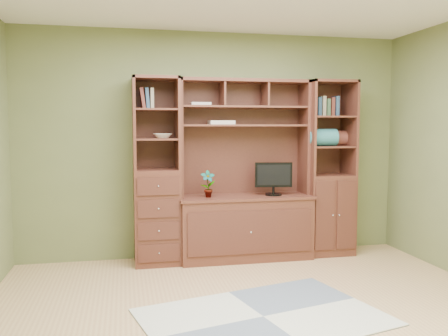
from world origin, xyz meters
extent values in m
cube|color=tan|center=(0.00, 0.00, 0.00)|extent=(4.60, 4.10, 0.04)
cube|color=olive|center=(0.00, 2.00, 1.30)|extent=(4.50, 0.04, 2.60)
cube|color=olive|center=(0.00, -2.00, 1.30)|extent=(4.50, 0.04, 2.60)
cube|color=#51271C|center=(0.30, 1.73, 1.02)|extent=(1.54, 0.53, 2.05)
cube|color=#51271C|center=(-0.70, 1.77, 1.02)|extent=(0.50, 0.45, 2.05)
cube|color=#51271C|center=(1.32, 1.77, 1.02)|extent=(0.55, 0.45, 2.05)
cube|color=#9B9FA0|center=(0.01, 0.05, 0.01)|extent=(2.10, 1.64, 0.01)
cube|color=black|center=(0.62, 1.70, 0.99)|extent=(0.45, 0.26, 0.52)
imported|color=#A15236|center=(-0.14, 1.70, 0.88)|extent=(0.16, 0.11, 0.30)
cube|color=beige|center=(0.04, 1.82, 1.56)|extent=(0.28, 0.20, 0.04)
imported|color=silver|center=(-0.63, 1.77, 1.42)|extent=(0.21, 0.21, 0.05)
cube|color=#2D7177|center=(1.21, 1.73, 1.39)|extent=(0.35, 0.20, 0.20)
cube|color=brown|center=(1.41, 1.85, 1.38)|extent=(0.32, 0.18, 0.18)
camera|label=1|loc=(-1.05, -3.45, 1.52)|focal=38.00mm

